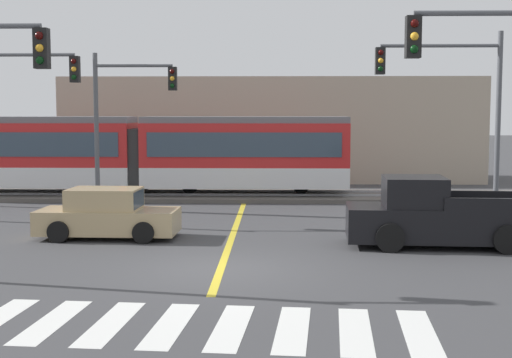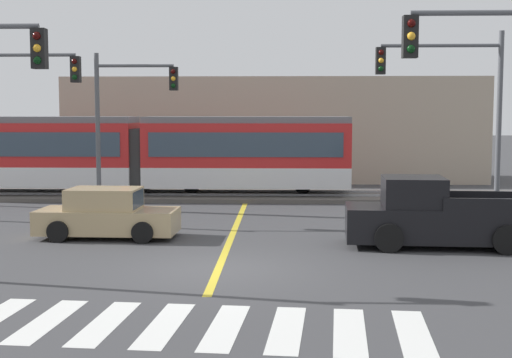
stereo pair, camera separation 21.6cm
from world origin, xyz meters
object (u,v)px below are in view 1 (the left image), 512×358
(traffic_light_mid_right, at_px, (457,98))
(traffic_light_mid_left, at_px, (2,103))
(light_rail_tram, at_px, (139,152))
(sedan_crossing, at_px, (108,215))
(pickup_truck, at_px, (438,217))
(traffic_light_far_left, at_px, (123,108))

(traffic_light_mid_right, relative_size, traffic_light_mid_left, 1.07)
(light_rail_tram, distance_m, traffic_light_mid_left, 7.90)
(sedan_crossing, bearing_deg, pickup_truck, -6.27)
(light_rail_tram, relative_size, traffic_light_mid_left, 3.03)
(traffic_light_mid_right, distance_m, traffic_light_mid_left, 15.63)
(pickup_truck, height_order, traffic_light_mid_right, traffic_light_mid_right)
(sedan_crossing, distance_m, pickup_truck, 9.78)
(traffic_light_mid_left, bearing_deg, pickup_truck, -17.33)
(traffic_light_mid_right, bearing_deg, pickup_truck, -109.87)
(pickup_truck, bearing_deg, traffic_light_mid_left, 162.67)
(light_rail_tram, relative_size, traffic_light_mid_right, 2.84)
(pickup_truck, xyz_separation_m, traffic_light_mid_left, (-14.12, 4.41, 3.27))
(light_rail_tram, xyz_separation_m, pickup_truck, (10.73, -11.24, -1.21))
(sedan_crossing, bearing_deg, light_rail_tram, 95.67)
(traffic_light_mid_right, bearing_deg, light_rail_tram, 149.91)
(traffic_light_far_left, distance_m, traffic_light_mid_left, 4.65)
(light_rail_tram, xyz_separation_m, traffic_light_mid_left, (-3.40, -6.83, 2.07))
(traffic_light_mid_right, bearing_deg, traffic_light_far_left, 164.98)
(light_rail_tram, bearing_deg, traffic_light_far_left, -87.35)
(sedan_crossing, height_order, traffic_light_mid_right, traffic_light_mid_right)
(light_rail_tram, relative_size, traffic_light_far_left, 3.04)
(sedan_crossing, relative_size, pickup_truck, 0.77)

